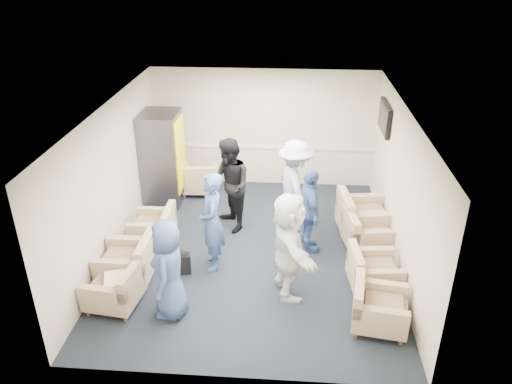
# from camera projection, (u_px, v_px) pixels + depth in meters

# --- Properties ---
(floor) EXTENTS (6.00, 6.00, 0.00)m
(floor) POSITION_uv_depth(u_px,v_px,m) (253.00, 251.00, 9.20)
(floor) COLOR black
(floor) RESTS_ON ground
(ceiling) EXTENTS (6.00, 6.00, 0.00)m
(ceiling) POSITION_uv_depth(u_px,v_px,m) (253.00, 110.00, 8.00)
(ceiling) COLOR white
(ceiling) RESTS_ON back_wall
(back_wall) EXTENTS (5.00, 0.02, 2.70)m
(back_wall) POSITION_uv_depth(u_px,v_px,m) (264.00, 128.00, 11.28)
(back_wall) COLOR beige
(back_wall) RESTS_ON floor
(front_wall) EXTENTS (5.00, 0.02, 2.70)m
(front_wall) POSITION_uv_depth(u_px,v_px,m) (233.00, 294.00, 5.92)
(front_wall) COLOR beige
(front_wall) RESTS_ON floor
(left_wall) EXTENTS (0.02, 6.00, 2.70)m
(left_wall) POSITION_uv_depth(u_px,v_px,m) (112.00, 181.00, 8.77)
(left_wall) COLOR beige
(left_wall) RESTS_ON floor
(right_wall) EXTENTS (0.02, 6.00, 2.70)m
(right_wall) POSITION_uv_depth(u_px,v_px,m) (400.00, 190.00, 8.44)
(right_wall) COLOR beige
(right_wall) RESTS_ON floor
(chair_rail) EXTENTS (4.98, 0.04, 0.06)m
(chair_rail) POSITION_uv_depth(u_px,v_px,m) (263.00, 147.00, 11.46)
(chair_rail) COLOR silver
(chair_rail) RESTS_ON back_wall
(tv) EXTENTS (0.10, 1.00, 0.58)m
(tv) POSITION_uv_depth(u_px,v_px,m) (385.00, 118.00, 9.74)
(tv) COLOR black
(tv) RESTS_ON right_wall
(armchair_left_near) EXTENTS (0.85, 0.85, 0.61)m
(armchair_left_near) POSITION_uv_depth(u_px,v_px,m) (117.00, 290.00, 7.69)
(armchair_left_near) COLOR tan
(armchair_left_near) RESTS_ON floor
(armchair_left_mid) EXTENTS (0.85, 0.85, 0.68)m
(armchair_left_mid) POSITION_uv_depth(u_px,v_px,m) (130.00, 263.00, 8.27)
(armchair_left_mid) COLOR tan
(armchair_left_mid) RESTS_ON floor
(armchair_left_far) EXTENTS (0.77, 0.77, 0.61)m
(armchair_left_far) POSITION_uv_depth(u_px,v_px,m) (156.00, 228.00, 9.36)
(armchair_left_far) COLOR tan
(armchair_left_far) RESTS_ON floor
(armchair_right_near) EXTENTS (0.88, 0.88, 0.62)m
(armchair_right_near) POSITION_uv_depth(u_px,v_px,m) (376.00, 309.00, 7.28)
(armchair_right_near) COLOR tan
(armchair_right_near) RESTS_ON floor
(armchair_right_midnear) EXTENTS (0.85, 0.85, 0.62)m
(armchair_right_midnear) POSITION_uv_depth(u_px,v_px,m) (371.00, 273.00, 8.08)
(armchair_right_midnear) COLOR tan
(armchair_right_midnear) RESTS_ON floor
(armchair_right_midfar) EXTENTS (0.95, 0.95, 0.66)m
(armchair_right_midfar) POSITION_uv_depth(u_px,v_px,m) (365.00, 234.00, 9.11)
(armchair_right_midfar) COLOR tan
(armchair_right_midfar) RESTS_ON floor
(armchair_right_far) EXTENTS (1.06, 1.06, 0.75)m
(armchair_right_far) POSITION_uv_depth(u_px,v_px,m) (361.00, 219.00, 9.55)
(armchair_right_far) COLOR tan
(armchair_right_far) RESTS_ON floor
(armchair_corner) EXTENTS (0.84, 0.84, 0.64)m
(armchair_corner) POSITION_uv_depth(u_px,v_px,m) (200.00, 180.00, 11.24)
(armchair_corner) COLOR tan
(armchair_corner) RESTS_ON floor
(vending_machine) EXTENTS (0.81, 0.94, 1.99)m
(vending_machine) POSITION_uv_depth(u_px,v_px,m) (163.00, 158.00, 10.64)
(vending_machine) COLOR #515159
(vending_machine) RESTS_ON floor
(backpack) EXTENTS (0.29, 0.23, 0.44)m
(backpack) POSITION_uv_depth(u_px,v_px,m) (183.00, 261.00, 8.52)
(backpack) COLOR black
(backpack) RESTS_ON floor
(pillow) EXTENTS (0.44, 0.51, 0.12)m
(pillow) POSITION_uv_depth(u_px,v_px,m) (116.00, 281.00, 7.62)
(pillow) COLOR white
(pillow) RESTS_ON armchair_left_near
(person_front_left) EXTENTS (0.51, 0.78, 1.59)m
(person_front_left) POSITION_uv_depth(u_px,v_px,m) (169.00, 269.00, 7.33)
(person_front_left) COLOR #3C5590
(person_front_left) RESTS_ON floor
(person_mid_left) EXTENTS (0.53, 0.71, 1.77)m
(person_mid_left) POSITION_uv_depth(u_px,v_px,m) (212.00, 222.00, 8.41)
(person_mid_left) COLOR #3C5590
(person_mid_left) RESTS_ON floor
(person_back_left) EXTENTS (1.05, 1.13, 1.86)m
(person_back_left) POSITION_uv_depth(u_px,v_px,m) (230.00, 186.00, 9.56)
(person_back_left) COLOR black
(person_back_left) RESTS_ON floor
(person_back_right) EXTENTS (1.08, 1.36, 1.83)m
(person_back_right) POSITION_uv_depth(u_px,v_px,m) (295.00, 186.00, 9.58)
(person_back_right) COLOR white
(person_back_right) RESTS_ON floor
(person_mid_right) EXTENTS (0.60, 1.01, 1.61)m
(person_mid_right) POSITION_uv_depth(u_px,v_px,m) (310.00, 211.00, 8.91)
(person_mid_right) COLOR #3C5590
(person_mid_right) RESTS_ON floor
(person_front_right) EXTENTS (0.89, 1.72, 1.78)m
(person_front_right) POSITION_uv_depth(u_px,v_px,m) (289.00, 245.00, 7.75)
(person_front_right) COLOR white
(person_front_right) RESTS_ON floor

